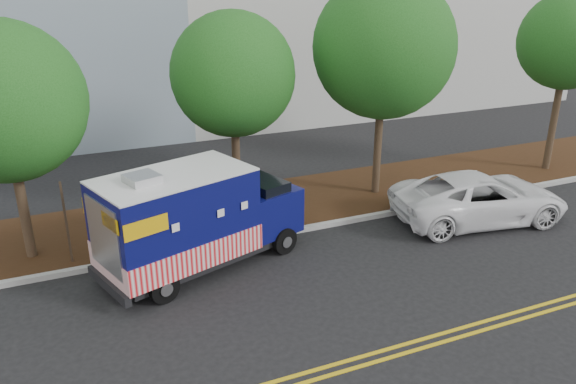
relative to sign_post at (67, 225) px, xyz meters
name	(u,v)px	position (x,y,z in m)	size (l,w,h in m)	color
ground	(236,269)	(3.93, -1.82, -1.20)	(120.00, 120.00, 0.00)	black
curb	(221,244)	(3.93, -0.42, -1.12)	(120.00, 0.18, 0.15)	#9E9E99
mulch_strip	(201,216)	(3.93, 1.68, -1.12)	(120.00, 4.00, 0.15)	#311E0D
centerline_near	(307,372)	(3.93, -6.27, -1.19)	(120.00, 0.10, 0.01)	gold
centerline_far	(313,380)	(3.93, -6.52, -1.19)	(120.00, 0.10, 0.01)	gold
tree_a	(3,102)	(-0.98, 0.78, 3.13)	(3.98, 3.98, 6.33)	#38281C
tree_b	(233,75)	(5.23, 1.95, 3.19)	(3.77, 3.77, 6.29)	#38281C
tree_c	(384,48)	(10.01, 1.24, 3.84)	(4.54, 4.54, 7.31)	#38281C
tree_d	(568,41)	(17.45, 0.80, 3.76)	(3.50, 3.50, 6.73)	#38281C
sign_post	(67,225)	(0.00, 0.00, 0.00)	(0.06, 0.06, 2.40)	#473828
food_truck	(193,222)	(3.00, -1.33, 0.11)	(5.84, 3.61, 2.90)	black
white_car	(479,198)	(11.88, -1.80, -0.45)	(2.50, 5.42, 1.51)	white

